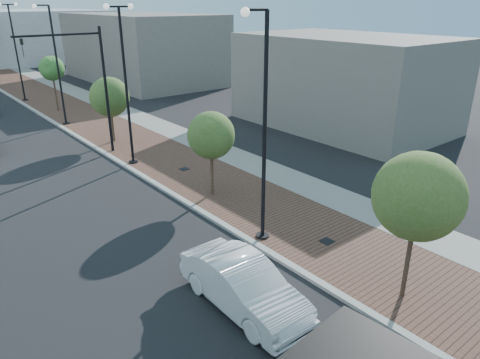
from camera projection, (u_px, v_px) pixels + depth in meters
sidewalk at (75, 107)px, 42.07m from camera, size 7.00×140.00×0.12m
concrete_strip at (102, 103)px, 43.64m from camera, size 2.40×140.00×0.13m
curb at (37, 112)px, 40.02m from camera, size 0.30×140.00×0.14m
white_sedan at (243, 285)px, 14.32m from camera, size 1.84×5.12×1.68m
pedestrian at (208, 136)px, 30.07m from camera, size 0.71×0.55×1.71m
streetlight_1 at (262, 142)px, 17.10m from camera, size 1.44×0.56×9.21m
streetlight_2 at (126, 86)px, 25.63m from camera, size 1.72×0.56×9.28m
streetlight_3 at (57, 71)px, 34.38m from camera, size 1.44×0.56×9.21m
streetlight_4 at (16, 52)px, 42.91m from camera, size 1.72×0.56×9.28m
traffic_mast at (91, 78)px, 27.20m from camera, size 5.09×0.20×8.00m
tree_0 at (418, 196)px, 13.69m from camera, size 2.83×2.83×5.21m
tree_1 at (212, 135)px, 21.81m from camera, size 2.41×2.36×4.44m
tree_2 at (110, 97)px, 30.44m from camera, size 2.72×2.72×4.64m
tree_3 at (52, 68)px, 38.84m from camera, size 2.22×2.14×5.00m
commercial_block_ne at (141, 48)px, 55.09m from camera, size 12.00×22.00×8.00m
commercial_block_e at (343, 82)px, 34.85m from camera, size 10.00×16.00×7.00m
utility_cover_1 at (327, 241)px, 18.36m from camera, size 0.50×0.50×0.02m
utility_cover_2 at (184, 169)px, 26.28m from camera, size 0.50×0.50×0.02m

